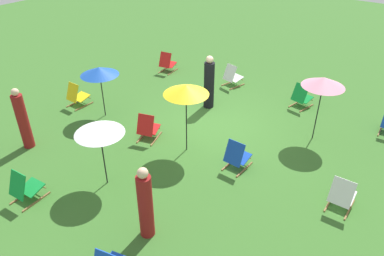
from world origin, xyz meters
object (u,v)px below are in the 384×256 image
at_px(deckchair_0, 25,188).
at_px(deckchair_11, 232,77).
at_px(deckchair_8, 342,195).
at_px(deckchair_9, 237,156).
at_px(deckchair_2, 77,96).
at_px(person_2, 209,84).
at_px(person_0, 145,204).
at_px(umbrella_2, 324,82).
at_px(deckchair_4, 148,128).
at_px(person_1, 23,120).
at_px(deckchair_5, 302,97).
at_px(umbrella_3, 99,129).
at_px(deckchair_6, 167,63).
at_px(umbrella_0, 99,71).
at_px(umbrella_1, 186,90).

height_order(deckchair_0, deckchair_11, same).
height_order(deckchair_8, deckchair_9, same).
height_order(deckchair_2, person_2, person_2).
relative_size(deckchair_9, deckchair_11, 0.97).
height_order(deckchair_11, person_0, person_0).
xyz_separation_m(deckchair_2, umbrella_2, (-7.07, -2.77, 1.41)).
bearing_deg(deckchair_11, deckchair_8, 156.77).
relative_size(deckchair_4, person_1, 0.49).
bearing_deg(deckchair_5, umbrella_2, 135.14).
bearing_deg(person_2, person_0, -141.59).
distance_m(deckchair_5, person_1, 8.52).
distance_m(deckchair_0, person_2, 6.30).
distance_m(deckchair_5, deckchair_8, 4.79).
bearing_deg(deckchair_9, umbrella_2, -111.11).
bearing_deg(umbrella_2, umbrella_3, 56.26).
relative_size(deckchair_4, deckchair_6, 1.04).
bearing_deg(umbrella_0, umbrella_2, -155.43).
xyz_separation_m(deckchair_0, deckchair_2, (2.79, -3.67, 0.00)).
bearing_deg(umbrella_0, deckchair_8, -178.01).
distance_m(deckchair_0, deckchair_8, 7.07).
distance_m(umbrella_1, umbrella_2, 3.70).
height_order(umbrella_1, person_1, umbrella_1).
distance_m(umbrella_2, person_2, 3.65).
bearing_deg(deckchair_6, umbrella_1, 127.09).
relative_size(deckchair_4, person_0, 0.51).
height_order(deckchair_2, umbrella_2, umbrella_2).
relative_size(umbrella_0, umbrella_1, 0.84).
relative_size(deckchair_5, deckchair_6, 1.01).
relative_size(deckchair_2, person_0, 0.49).
relative_size(deckchair_6, deckchair_9, 1.00).
xyz_separation_m(umbrella_0, umbrella_3, (-2.56, 2.25, 0.01)).
xyz_separation_m(deckchair_4, umbrella_1, (-1.21, -0.23, 1.46)).
relative_size(deckchair_6, umbrella_0, 0.50).
bearing_deg(deckchair_6, deckchair_2, 74.10).
distance_m(deckchair_0, deckchair_6, 8.01).
height_order(deckchair_6, umbrella_0, umbrella_0).
bearing_deg(person_2, deckchair_8, -97.06).
xyz_separation_m(deckchair_4, deckchair_5, (-2.74, -4.48, 0.00)).
bearing_deg(deckchair_8, deckchair_2, 1.23).
relative_size(deckchair_6, person_1, 0.47).
bearing_deg(umbrella_3, umbrella_0, -41.31).
bearing_deg(umbrella_3, deckchair_8, -152.57).
distance_m(deckchair_0, umbrella_0, 4.24).
height_order(deckchair_6, deckchair_8, same).
bearing_deg(deckchair_4, deckchair_6, -73.99).
xyz_separation_m(deckchair_0, umbrella_0, (1.57, -3.76, 1.15)).
distance_m(deckchair_9, person_1, 5.81).
distance_m(deckchair_0, deckchair_4, 3.59).
height_order(deckchair_4, deckchair_9, same).
bearing_deg(deckchair_2, umbrella_0, -175.49).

